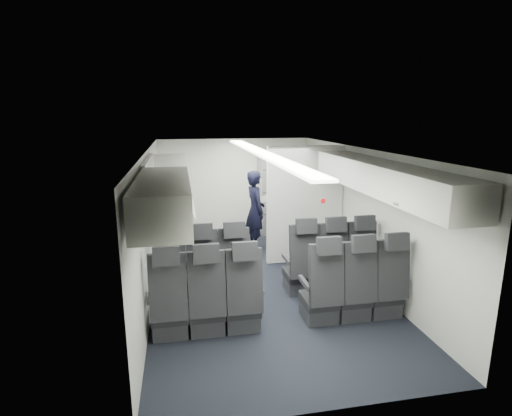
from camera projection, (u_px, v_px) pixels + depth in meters
name	position (u px, v px, depth m)	size (l,w,h in m)	color
cabin_shell	(261.00, 215.00, 6.30)	(3.41, 6.01, 2.16)	black
seat_row_front	(268.00, 271.00, 5.95)	(3.33, 0.56, 1.24)	black
seat_row_mid	(283.00, 297.00, 5.09)	(3.33, 0.56, 1.24)	black
overhead_bin_left_rear	(163.00, 199.00, 3.96)	(0.53, 1.80, 0.40)	silver
overhead_bin_left_front_open	(165.00, 182.00, 5.66)	(0.64, 1.70, 0.72)	#9E9E93
overhead_bin_right_rear	(419.00, 189.00, 4.48)	(0.53, 1.80, 0.40)	silver
overhead_bin_right_front	(353.00, 169.00, 6.15)	(0.53, 1.70, 0.40)	silver
bulkhead_partition	(305.00, 205.00, 7.26)	(1.40, 0.15, 2.13)	silver
galley_unit	(278.00, 192.00, 9.11)	(0.85, 0.52, 1.90)	#939399
boarding_door	(159.00, 208.00, 7.52)	(0.12, 1.27, 1.86)	silver
flight_attendant	(255.00, 211.00, 7.97)	(0.59, 0.39, 1.61)	black
carry_on_bag	(167.00, 179.00, 5.77)	(0.40, 0.28, 0.24)	black
papers	(265.00, 199.00, 7.90)	(0.18, 0.02, 0.13)	white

